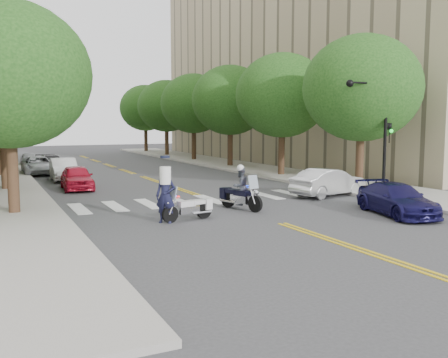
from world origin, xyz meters
TOP-DOWN VIEW (x-y plane):
  - ground at (0.00, 0.00)m, footprint 140.00×140.00m
  - sidewalk_right at (9.50, 22.00)m, footprint 5.00×60.00m
  - building_right at (26.00, 26.00)m, footprint 26.00×44.00m
  - tree_l_0 at (-8.80, 6.00)m, footprint 6.40×6.40m
  - tree_l_1 at (-8.80, 14.00)m, footprint 6.40×6.40m
  - tree_r_0 at (8.80, 6.00)m, footprint 6.40×6.40m
  - tree_r_1 at (8.80, 14.00)m, footprint 6.40×6.40m
  - tree_r_2 at (8.80, 22.00)m, footprint 6.40×6.40m
  - tree_r_3 at (8.80, 30.00)m, footprint 6.40×6.40m
  - tree_r_4 at (8.80, 38.00)m, footprint 6.40×6.40m
  - tree_r_5 at (8.80, 46.00)m, footprint 6.40×6.40m
  - traffic_signal_pole at (7.72, 3.50)m, footprint 2.82×0.42m
  - motorcycle_police at (-0.00, 3.39)m, footprint 1.02×2.33m
  - motorcycle_parked at (-2.74, 2.09)m, footprint 2.13×0.75m
  - officer_standing at (-3.81, 2.00)m, footprint 0.88×0.83m
  - convertible at (5.89, 4.93)m, footprint 4.49×2.33m
  - sedan_blue at (5.13, -0.50)m, footprint 2.72×4.65m
  - parked_car_a at (-5.20, 13.00)m, footprint 1.83×4.06m
  - parked_car_b at (-5.20, 18.00)m, footprint 1.66×4.36m
  - parked_car_c at (-6.30, 22.73)m, footprint 2.12×4.60m
  - parked_car_d at (-5.20, 24.50)m, footprint 2.17×4.48m
  - parked_car_e at (-6.30, 30.77)m, footprint 1.46×3.46m

SIDE VIEW (x-z plane):
  - ground at x=0.00m, z-range 0.00..0.00m
  - sidewalk_right at x=9.50m, z-range 0.00..0.15m
  - motorcycle_parked at x=-2.74m, z-range -0.21..1.17m
  - parked_car_e at x=-6.30m, z-range 0.00..1.17m
  - parked_car_d at x=-5.20m, z-range 0.00..1.26m
  - sedan_blue at x=5.13m, z-range 0.00..1.27m
  - parked_car_c at x=-6.30m, z-range 0.00..1.28m
  - parked_car_a at x=-5.20m, z-range 0.00..1.35m
  - convertible at x=5.89m, z-range 0.00..1.41m
  - parked_car_b at x=-5.20m, z-range 0.00..1.42m
  - motorcycle_police at x=0.00m, z-range -0.11..1.83m
  - officer_standing at x=-3.81m, z-range 0.00..2.02m
  - traffic_signal_pole at x=7.72m, z-range 0.72..6.72m
  - tree_l_0 at x=-8.80m, z-range 1.33..9.78m
  - tree_l_1 at x=-8.80m, z-range 1.33..9.78m
  - tree_r_0 at x=8.80m, z-range 1.33..9.78m
  - tree_r_1 at x=8.80m, z-range 1.33..9.78m
  - tree_r_2 at x=8.80m, z-range 1.33..9.78m
  - tree_r_3 at x=8.80m, z-range 1.33..9.78m
  - tree_r_4 at x=8.80m, z-range 1.33..9.78m
  - tree_r_5 at x=8.80m, z-range 1.33..9.78m
  - building_right at x=26.00m, z-range 0.00..22.00m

